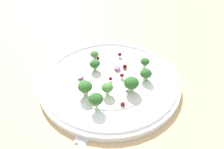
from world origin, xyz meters
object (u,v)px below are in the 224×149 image
(broccoli_floret_0, at_px, (131,83))
(broccoli_floret_2, at_px, (145,61))
(plate, at_px, (112,81))
(broccoli_floret_1, at_px, (107,88))

(broccoli_floret_0, height_order, broccoli_floret_2, broccoli_floret_0)
(plate, distance_m, broccoli_floret_2, 0.08)
(broccoli_floret_0, distance_m, broccoli_floret_2, 0.08)
(plate, relative_size, broccoli_floret_1, 12.57)
(plate, bearing_deg, broccoli_floret_0, 119.09)
(broccoli_floret_0, xyz_separation_m, broccoli_floret_2, (-0.06, -0.06, -0.01))
(broccoli_floret_1, bearing_deg, broccoli_floret_2, -150.29)
(broccoli_floret_0, distance_m, broccoli_floret_1, 0.05)
(broccoli_floret_0, bearing_deg, broccoli_floret_1, -7.03)
(broccoli_floret_2, bearing_deg, plate, 14.14)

